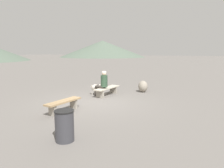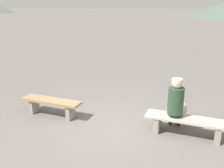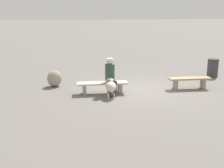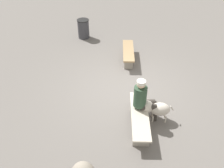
# 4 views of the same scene
# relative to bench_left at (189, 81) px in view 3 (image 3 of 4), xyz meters

# --- Properties ---
(ground) EXTENTS (210.00, 210.00, 0.06)m
(ground) POSITION_rel_bench_left_xyz_m (1.77, -0.33, -0.36)
(ground) COLOR slate
(bench_left) EXTENTS (1.66, 0.55, 0.45)m
(bench_left) POSITION_rel_bench_left_xyz_m (0.00, 0.00, 0.00)
(bench_left) COLOR gray
(bench_left) RESTS_ON ground
(bench_right) EXTENTS (1.89, 0.63, 0.42)m
(bench_right) POSITION_rel_bench_left_xyz_m (3.43, -0.12, -0.03)
(bench_right) COLOR gray
(bench_right) RESTS_ON ground
(seated_person) EXTENTS (0.35, 0.68, 1.31)m
(seated_person) POSITION_rel_bench_left_xyz_m (3.15, -0.01, 0.42)
(seated_person) COLOR #2D4733
(seated_person) RESTS_ON ground
(dog) EXTENTS (0.43, 0.88, 0.63)m
(dog) POSITION_rel_bench_left_xyz_m (3.22, 0.35, 0.08)
(dog) COLOR beige
(dog) RESTS_ON ground
(trash_bin) EXTENTS (0.52, 0.52, 0.82)m
(trash_bin) POSITION_rel_bench_left_xyz_m (-2.07, -1.71, 0.09)
(trash_bin) COLOR #38383D
(trash_bin) RESTS_ON ground
(boulder) EXTENTS (0.79, 0.77, 0.66)m
(boulder) POSITION_rel_bench_left_xyz_m (5.10, -1.56, -0.00)
(boulder) COLOR gray
(boulder) RESTS_ON ground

